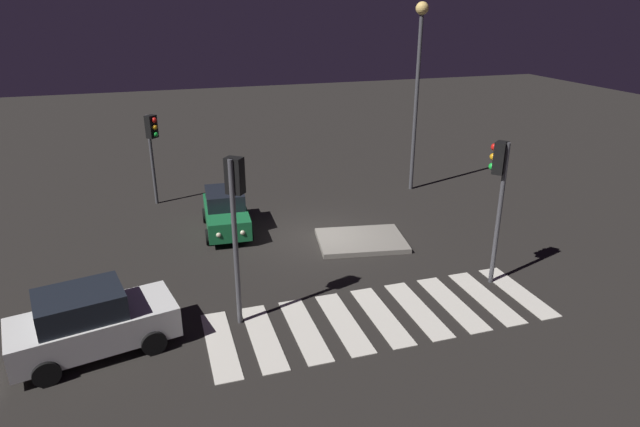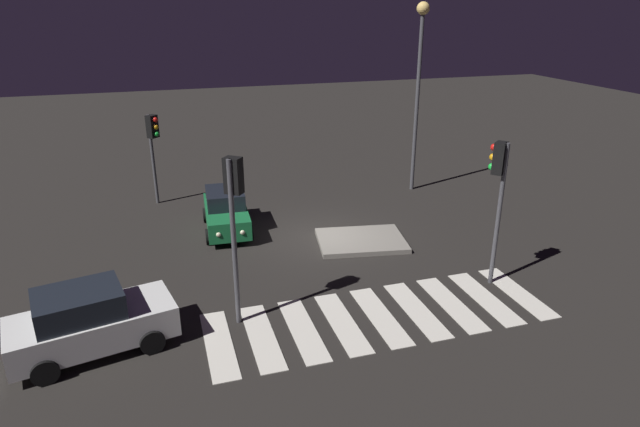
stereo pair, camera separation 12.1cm
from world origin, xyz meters
TOP-DOWN VIEW (x-y plane):
  - ground_plane at (0.00, 0.00)m, footprint 80.00×80.00m
  - traffic_island at (1.34, -0.90)m, footprint 3.55×2.89m
  - car_white at (-7.71, -5.11)m, footprint 4.28×2.54m
  - car_green at (-3.28, 1.83)m, footprint 1.90×3.76m
  - traffic_light_east at (4.09, -4.89)m, footprint 0.54×0.53m
  - traffic_light_south at (-3.83, -4.78)m, footprint 0.54×0.53m
  - traffic_light_west at (-5.70, 5.75)m, footprint 0.54×0.54m
  - street_lamp at (5.94, 4.24)m, footprint 0.56×0.56m
  - crosswalk_near at (0.00, -5.82)m, footprint 9.90×3.20m

SIDE VIEW (x-z plane):
  - ground_plane at x=0.00m, z-range 0.00..0.00m
  - crosswalk_near at x=0.00m, z-range 0.00..0.02m
  - traffic_island at x=1.34m, z-range 0.00..0.18m
  - car_green at x=-3.28m, z-range -0.01..1.59m
  - car_white at x=-7.71m, z-range -0.02..1.75m
  - traffic_light_west at x=-5.70m, z-range 1.03..4.99m
  - traffic_light_east at x=4.09m, z-range 1.18..5.77m
  - traffic_light_south at x=-3.83m, z-range 1.22..5.97m
  - street_lamp at x=5.94m, z-range 1.46..9.89m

